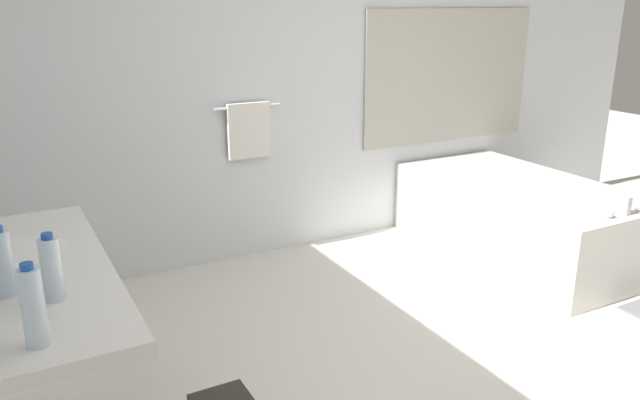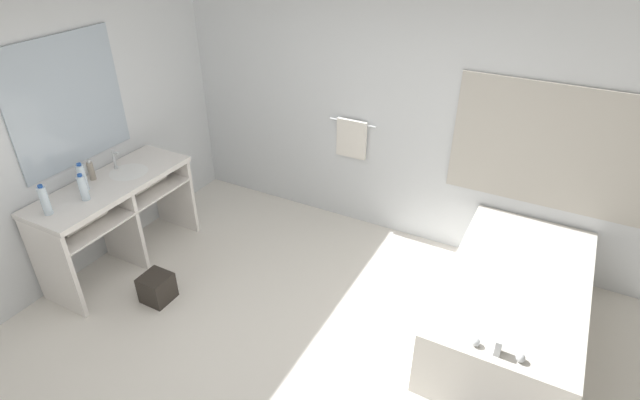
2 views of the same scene
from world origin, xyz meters
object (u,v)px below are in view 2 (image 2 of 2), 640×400
object	(u,v)px
waste_bin	(157,288)
bathtub	(512,302)
water_bottle_1	(82,177)
water_bottle_2	(45,200)
soap_dispenser	(91,171)
water_bottle_3	(83,188)

from	to	relation	value
waste_bin	bathtub	bearing A→B (deg)	20.62
water_bottle_1	water_bottle_2	distance (m)	0.41
soap_dispenser	waste_bin	xyz separation A→B (m)	(0.82, -0.24, -0.85)
bathtub	waste_bin	xyz separation A→B (m)	(-2.80, -1.05, -0.18)
water_bottle_2	waste_bin	world-z (taller)	water_bottle_2
soap_dispenser	waste_bin	world-z (taller)	soap_dispenser
water_bottle_1	water_bottle_3	xyz separation A→B (m)	(0.14, -0.11, -0.01)
soap_dispenser	water_bottle_2	bearing A→B (deg)	-74.92
bathtub	water_bottle_3	distance (m)	3.63
bathtub	waste_bin	size ratio (longest dim) A/B	7.43
water_bottle_3	soap_dispenser	size ratio (longest dim) A/B	1.24
water_bottle_1	soap_dispenser	world-z (taller)	water_bottle_1
soap_dispenser	water_bottle_1	bearing A→B (deg)	-60.08
bathtub	soap_dispenser	xyz separation A→B (m)	(-3.63, -0.81, 0.66)
water_bottle_1	water_bottle_3	world-z (taller)	water_bottle_1
bathtub	water_bottle_3	world-z (taller)	water_bottle_3
water_bottle_3	soap_dispenser	world-z (taller)	water_bottle_3
bathtub	soap_dispenser	world-z (taller)	soap_dispenser
water_bottle_1	waste_bin	xyz separation A→B (m)	(0.73, -0.08, -0.88)
water_bottle_1	water_bottle_2	bearing A→B (deg)	-81.52
soap_dispenser	water_bottle_3	bearing A→B (deg)	-49.44
water_bottle_1	water_bottle_3	distance (m)	0.18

